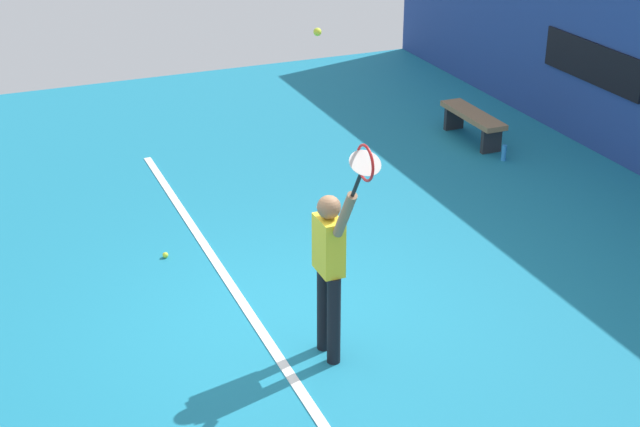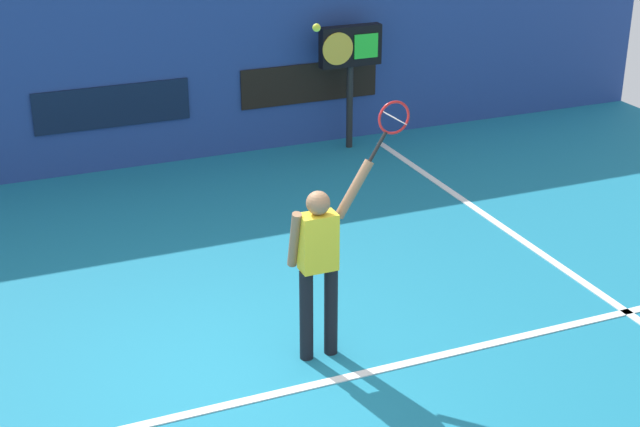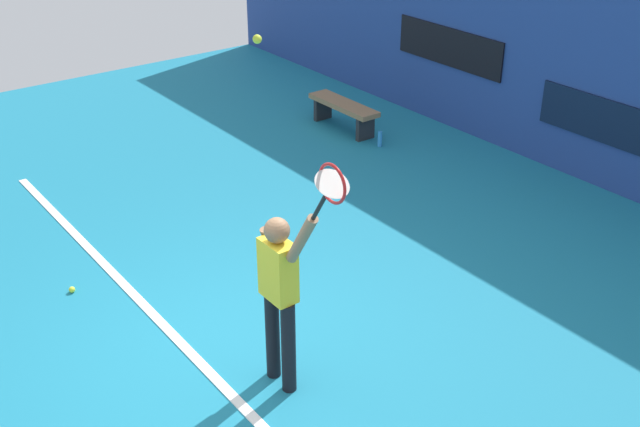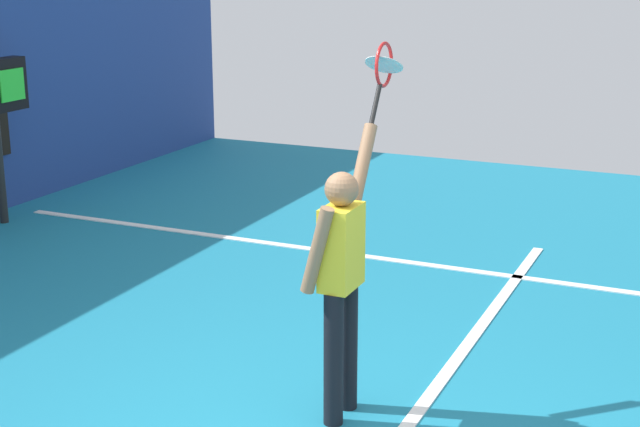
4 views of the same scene
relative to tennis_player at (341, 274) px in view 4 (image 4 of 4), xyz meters
The scene contains 3 objects.
court_sideline 3.90m from the tennis_player, 29.84° to the left, with size 0.10×7.00×0.01m, color white.
tennis_player is the anchor object (origin of this frame).
tennis_racket 1.43m from the tennis_player, ahead, with size 0.46×0.27×0.60m.
Camera 4 is at (-4.59, -2.11, 3.02)m, focal length 52.82 mm.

